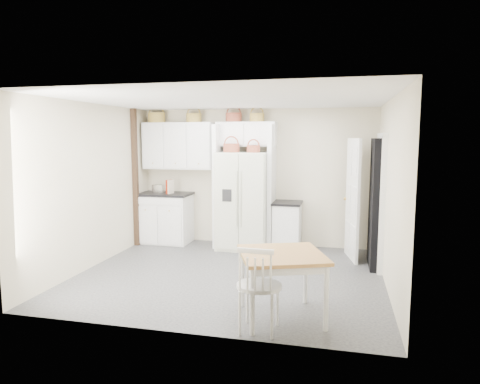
# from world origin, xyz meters

# --- Properties ---
(floor) EXTENTS (4.50, 4.50, 0.00)m
(floor) POSITION_xyz_m (0.00, 0.00, 0.00)
(floor) COLOR #292A2D
(floor) RESTS_ON ground
(ceiling) EXTENTS (4.50, 4.50, 0.00)m
(ceiling) POSITION_xyz_m (0.00, 0.00, 2.60)
(ceiling) COLOR white
(ceiling) RESTS_ON wall_back
(wall_back) EXTENTS (4.50, 0.00, 4.50)m
(wall_back) POSITION_xyz_m (0.00, 2.00, 1.30)
(wall_back) COLOR beige
(wall_back) RESTS_ON floor
(wall_left) EXTENTS (0.00, 4.00, 4.00)m
(wall_left) POSITION_xyz_m (-2.25, 0.00, 1.30)
(wall_left) COLOR beige
(wall_left) RESTS_ON floor
(wall_right) EXTENTS (0.00, 4.00, 4.00)m
(wall_right) POSITION_xyz_m (2.25, 0.00, 1.30)
(wall_right) COLOR beige
(wall_right) RESTS_ON floor
(refrigerator) EXTENTS (0.93, 0.75, 1.80)m
(refrigerator) POSITION_xyz_m (-0.15, 1.60, 0.90)
(refrigerator) COLOR beige
(refrigerator) RESTS_ON floor
(base_cab_left) EXTENTS (1.02, 0.64, 0.94)m
(base_cab_left) POSITION_xyz_m (-1.77, 1.70, 0.47)
(base_cab_left) COLOR white
(base_cab_left) RESTS_ON floor
(base_cab_right) EXTENTS (0.48, 0.58, 0.85)m
(base_cab_right) POSITION_xyz_m (0.65, 1.70, 0.42)
(base_cab_right) COLOR white
(base_cab_right) RESTS_ON floor
(dining_table) EXTENTS (1.18, 1.18, 0.76)m
(dining_table) POSITION_xyz_m (0.97, -1.36, 0.38)
(dining_table) COLOR olive
(dining_table) RESTS_ON floor
(windsor_chair) EXTENTS (0.50, 0.45, 0.99)m
(windsor_chair) POSITION_xyz_m (0.78, -1.75, 0.50)
(windsor_chair) COLOR white
(windsor_chair) RESTS_ON floor
(counter_left) EXTENTS (1.06, 0.69, 0.04)m
(counter_left) POSITION_xyz_m (-1.77, 1.70, 0.96)
(counter_left) COLOR black
(counter_left) RESTS_ON base_cab_left
(counter_right) EXTENTS (0.52, 0.62, 0.04)m
(counter_right) POSITION_xyz_m (0.65, 1.70, 0.87)
(counter_right) COLOR black
(counter_right) RESTS_ON base_cab_right
(toaster) EXTENTS (0.23, 0.14, 0.16)m
(toaster) POSITION_xyz_m (-1.89, 1.70, 1.06)
(toaster) COLOR silver
(toaster) RESTS_ON counter_left
(cookbook_red) EXTENTS (0.08, 0.18, 0.27)m
(cookbook_red) POSITION_xyz_m (-1.63, 1.62, 1.12)
(cookbook_red) COLOR maroon
(cookbook_red) RESTS_ON counter_left
(cookbook_cream) EXTENTS (0.08, 0.18, 0.27)m
(cookbook_cream) POSITION_xyz_m (-1.60, 1.62, 1.12)
(cookbook_cream) COLOR beige
(cookbook_cream) RESTS_ON counter_left
(basket_upper_a) EXTENTS (0.34, 0.34, 0.19)m
(basket_upper_a) POSITION_xyz_m (-1.95, 1.83, 2.45)
(basket_upper_a) COLOR olive
(basket_upper_a) RESTS_ON upper_cabinet
(basket_upper_c) EXTENTS (0.29, 0.29, 0.17)m
(basket_upper_c) POSITION_xyz_m (-1.18, 1.83, 2.43)
(basket_upper_c) COLOR olive
(basket_upper_c) RESTS_ON upper_cabinet
(basket_bridge_a) EXTENTS (0.30, 0.30, 0.17)m
(basket_bridge_a) POSITION_xyz_m (-0.39, 1.83, 2.44)
(basket_bridge_a) COLOR maroon
(basket_bridge_a) RESTS_ON bridge_cabinet
(basket_bridge_b) EXTENTS (0.27, 0.27, 0.16)m
(basket_bridge_b) POSITION_xyz_m (0.05, 1.83, 2.43)
(basket_bridge_b) COLOR olive
(basket_bridge_b) RESTS_ON bridge_cabinet
(basket_fridge_a) EXTENTS (0.29, 0.29, 0.16)m
(basket_fridge_a) POSITION_xyz_m (-0.36, 1.50, 1.88)
(basket_fridge_a) COLOR maroon
(basket_fridge_a) RESTS_ON refrigerator
(basket_fridge_b) EXTENTS (0.24, 0.24, 0.13)m
(basket_fridge_b) POSITION_xyz_m (0.05, 1.50, 1.86)
(basket_fridge_b) COLOR maroon
(basket_fridge_b) RESTS_ON refrigerator
(upper_cabinet) EXTENTS (1.40, 0.34, 0.90)m
(upper_cabinet) POSITION_xyz_m (-1.50, 1.83, 1.90)
(upper_cabinet) COLOR white
(upper_cabinet) RESTS_ON wall_back
(bridge_cabinet) EXTENTS (1.12, 0.34, 0.45)m
(bridge_cabinet) POSITION_xyz_m (-0.15, 1.83, 2.12)
(bridge_cabinet) COLOR white
(bridge_cabinet) RESTS_ON wall_back
(fridge_panel_left) EXTENTS (0.08, 0.60, 2.30)m
(fridge_panel_left) POSITION_xyz_m (-0.66, 1.70, 1.15)
(fridge_panel_left) COLOR white
(fridge_panel_left) RESTS_ON floor
(fridge_panel_right) EXTENTS (0.08, 0.60, 2.30)m
(fridge_panel_right) POSITION_xyz_m (0.36, 1.70, 1.15)
(fridge_panel_right) COLOR white
(fridge_panel_right) RESTS_ON floor
(trim_post) EXTENTS (0.09, 0.09, 2.60)m
(trim_post) POSITION_xyz_m (-2.20, 1.35, 1.30)
(trim_post) COLOR black
(trim_post) RESTS_ON floor
(doorway_void) EXTENTS (0.18, 0.85, 2.05)m
(doorway_void) POSITION_xyz_m (2.16, 1.00, 1.02)
(doorway_void) COLOR black
(doorway_void) RESTS_ON floor
(door_slab) EXTENTS (0.21, 0.79, 2.05)m
(door_slab) POSITION_xyz_m (1.80, 1.33, 1.02)
(door_slab) COLOR white
(door_slab) RESTS_ON floor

